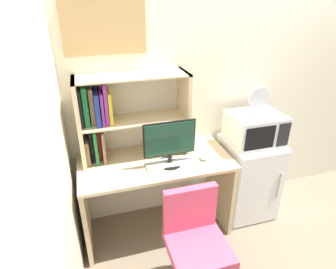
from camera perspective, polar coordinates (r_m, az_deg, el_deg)
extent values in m
cube|color=silver|center=(3.05, 20.41, 10.50)|extent=(6.40, 0.04, 2.60)
cube|color=silver|center=(1.08, -25.31, -21.26)|extent=(0.04, 4.40, 2.60)
cube|color=beige|center=(2.46, -2.45, -5.51)|extent=(1.30, 0.62, 0.03)
cube|color=beige|center=(2.64, -16.19, -14.51)|extent=(0.04, 0.56, 0.74)
cube|color=beige|center=(2.86, 10.27, -10.06)|extent=(0.04, 0.56, 0.74)
cube|color=beige|center=(2.38, -17.36, 2.19)|extent=(0.03, 0.29, 0.71)
cube|color=beige|center=(2.50, 3.16, 4.64)|extent=(0.03, 0.29, 0.71)
cube|color=beige|center=(2.29, -7.31, 11.58)|extent=(0.91, 0.29, 0.01)
cube|color=beige|center=(2.41, -6.81, 2.96)|extent=(0.85, 0.29, 0.01)
cube|color=brown|center=(2.50, -15.87, -2.80)|extent=(0.03, 0.24, 0.21)
cube|color=black|center=(2.50, -15.12, -1.87)|extent=(0.03, 0.17, 0.27)
cube|color=#197233|center=(2.48, -14.35, -1.78)|extent=(0.03, 0.24, 0.29)
cube|color=#B21E1E|center=(2.50, -13.69, -1.52)|extent=(0.02, 0.16, 0.29)
cube|color=brown|center=(2.48, -12.92, -1.78)|extent=(0.03, 0.25, 0.28)
cube|color=black|center=(2.35, -17.13, 5.46)|extent=(0.02, 0.21, 0.30)
cube|color=#197233|center=(2.35, -16.24, 5.73)|extent=(0.04, 0.20, 0.31)
cube|color=brown|center=(2.36, -15.10, 5.72)|extent=(0.03, 0.18, 0.29)
cube|color=navy|center=(2.35, -14.10, 5.33)|extent=(0.04, 0.25, 0.26)
cube|color=purple|center=(2.35, -13.19, 5.45)|extent=(0.02, 0.23, 0.26)
cube|color=purple|center=(2.35, -12.53, 6.35)|extent=(0.03, 0.22, 0.33)
cube|color=gold|center=(2.36, -11.68, 5.58)|extent=(0.03, 0.23, 0.26)
cylinder|color=black|center=(2.40, 0.34, -5.75)|extent=(0.20, 0.20, 0.02)
cylinder|color=black|center=(2.37, 0.34, -4.72)|extent=(0.04, 0.04, 0.08)
cube|color=black|center=(2.29, 0.32, -0.82)|extent=(0.43, 0.01, 0.30)
cube|color=#193D2D|center=(2.28, 0.35, -0.88)|extent=(0.41, 0.02, 0.27)
cube|color=silver|center=(2.39, 0.42, -5.74)|extent=(0.41, 0.14, 0.02)
ellipsoid|color=silver|center=(2.47, 7.16, -4.57)|extent=(0.07, 0.09, 0.04)
cube|color=white|center=(2.99, 15.58, -8.20)|extent=(0.50, 0.48, 0.81)
cube|color=white|center=(2.83, 18.15, -10.83)|extent=(0.48, 0.01, 0.77)
cylinder|color=#B2B2B7|center=(2.89, 21.32, -9.53)|extent=(0.01, 0.01, 0.28)
cube|color=silver|center=(2.73, 16.94, 1.22)|extent=(0.47, 0.38, 0.28)
cube|color=black|center=(2.55, 17.96, -0.74)|extent=(0.28, 0.01, 0.21)
cube|color=black|center=(2.69, 22.15, -0.07)|extent=(0.11, 0.01, 0.22)
cylinder|color=silver|center=(2.67, 17.09, 3.99)|extent=(0.11, 0.11, 0.01)
cylinder|color=silver|center=(2.65, 17.20, 4.71)|extent=(0.02, 0.02, 0.06)
cylinder|color=silver|center=(2.61, 17.67, 7.11)|extent=(0.18, 0.03, 0.18)
cube|color=#D84766|center=(2.17, 6.11, -21.83)|extent=(0.42, 0.42, 0.07)
cube|color=#D84766|center=(2.14, 4.43, -14.46)|extent=(0.40, 0.06, 0.36)
cube|color=tan|center=(2.34, -12.63, 20.18)|extent=(0.63, 0.02, 0.40)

